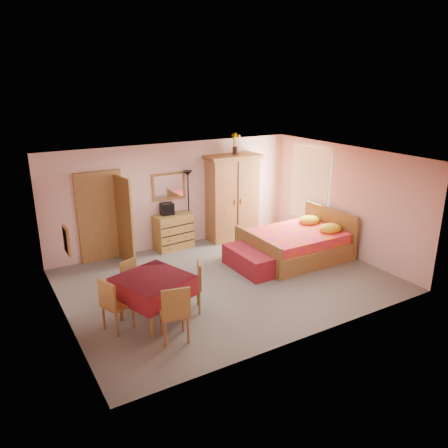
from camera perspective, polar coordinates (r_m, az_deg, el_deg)
floor at (r=9.29m, az=0.41°, el=-7.35°), size 6.50×6.50×0.00m
ceiling at (r=8.50m, az=0.45°, el=8.66°), size 6.50×6.50×0.00m
wall_back at (r=10.94m, az=-6.33°, el=3.78°), size 6.50×0.10×2.60m
wall_front at (r=6.92m, az=11.19°, el=-5.22°), size 6.50×0.10×2.60m
wall_left at (r=7.75m, az=-20.68°, el=-3.50°), size 0.10×5.00×2.60m
wall_right at (r=10.78m, az=15.44°, el=3.00°), size 0.10×5.00×2.60m
doorway at (r=10.39m, az=-15.78°, el=0.82°), size 1.06×0.12×2.15m
window at (r=11.55m, az=11.13°, el=5.08°), size 0.08×1.40×1.95m
picture_left at (r=7.06m, az=-19.89°, el=-2.03°), size 0.04×0.32×0.42m
picture_back at (r=11.99m, az=4.02°, el=6.34°), size 0.30×0.04×0.40m
chest_of_drawers at (r=10.92m, az=-6.60°, el=-0.98°), size 0.97×0.55×0.89m
wall_mirror at (r=10.79m, az=-7.27°, el=4.90°), size 0.85×0.06×0.67m
stereo at (r=10.74m, az=-7.45°, el=1.97°), size 0.33×0.25×0.29m
floor_lamp at (r=11.03m, az=-4.64°, el=2.08°), size 0.31×0.31×1.91m
wardrobe at (r=11.38m, az=1.06°, el=3.49°), size 1.45×0.79×2.23m
sunflower_vase at (r=11.19m, az=1.51°, el=10.46°), size 0.22×0.22×0.54m
bed at (r=10.39m, az=9.27°, el=-1.63°), size 2.28×1.80×1.05m
bench at (r=9.67m, az=3.08°, el=-4.84°), size 0.51×1.37×0.46m
dining_table at (r=7.81m, az=-9.18°, el=-9.55°), size 1.40×1.40×0.81m
chair_south at (r=7.16m, az=-6.56°, el=-11.29°), size 0.54×0.54×1.00m
chair_north at (r=8.38m, az=-11.50°, el=-7.55°), size 0.50×0.50×0.84m
chair_west at (r=7.61m, az=-13.73°, el=-10.08°), size 0.55×0.55×0.94m
chair_east at (r=8.00m, az=-4.62°, el=-8.10°), size 0.56×0.56×0.95m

